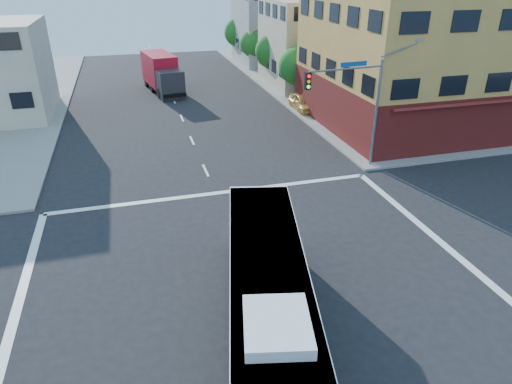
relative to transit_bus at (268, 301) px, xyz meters
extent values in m
plane|color=black|center=(0.51, 2.60, -1.75)|extent=(120.00, 120.00, 0.00)
cube|color=gray|center=(35.51, 37.60, -1.68)|extent=(50.00, 50.00, 0.15)
cube|color=gold|center=(20.51, 21.10, 5.25)|extent=(18.00, 15.00, 14.00)
cube|color=#5A1416|center=(20.51, 21.10, 0.25)|extent=(18.09, 15.08, 4.00)
cube|color=maroon|center=(20.51, 14.00, 1.85)|extent=(16.00, 1.60, 0.51)
cube|color=beige|center=(17.51, 36.60, 2.75)|extent=(12.00, 10.00, 9.00)
cube|color=#9E9E99|center=(17.51, 50.60, 3.25)|extent=(12.00, 10.00, 10.00)
cylinder|color=slate|center=(11.31, 13.40, 1.75)|extent=(0.18, 0.18, 7.00)
cylinder|color=slate|center=(8.81, 13.15, 4.85)|extent=(5.01, 0.62, 0.12)
cube|color=black|center=(6.31, 12.90, 4.35)|extent=(0.32, 0.30, 1.00)
sphere|color=#FF0C0C|center=(6.31, 12.73, 4.65)|extent=(0.20, 0.20, 0.20)
sphere|color=yellow|center=(6.31, 12.73, 4.35)|extent=(0.20, 0.20, 0.20)
sphere|color=#19FF33|center=(6.31, 12.73, 4.05)|extent=(0.20, 0.20, 0.20)
cube|color=navy|center=(9.31, 13.20, 5.10)|extent=(1.80, 0.22, 0.28)
cube|color=gray|center=(13.81, 13.65, 6.25)|extent=(0.50, 0.22, 0.14)
cylinder|color=#3B2815|center=(12.31, 30.60, -0.79)|extent=(0.28, 0.28, 1.92)
sphere|color=#1B5618|center=(12.31, 30.60, 1.61)|extent=(3.60, 3.60, 3.60)
sphere|color=#1B5618|center=(12.71, 30.30, 2.51)|extent=(2.52, 2.52, 2.52)
cylinder|color=#3B2815|center=(12.31, 38.60, -0.75)|extent=(0.28, 0.28, 1.99)
sphere|color=#1B5618|center=(12.31, 38.60, 1.76)|extent=(3.80, 3.80, 3.80)
sphere|color=#1B5618|center=(12.71, 38.30, 2.71)|extent=(2.66, 2.66, 2.66)
cylinder|color=#3B2815|center=(12.31, 46.60, -0.81)|extent=(0.28, 0.28, 1.89)
sphere|color=#1B5618|center=(12.31, 46.60, 1.50)|extent=(3.40, 3.40, 3.40)
sphere|color=#1B5618|center=(12.71, 46.30, 2.35)|extent=(2.38, 2.38, 2.38)
cylinder|color=#3B2815|center=(12.31, 54.60, -0.74)|extent=(0.28, 0.28, 2.03)
sphere|color=#1B5618|center=(12.31, 54.60, 1.88)|extent=(4.00, 4.00, 4.00)
sphere|color=#1B5618|center=(12.71, 54.30, 2.88)|extent=(2.80, 2.80, 2.80)
cube|color=black|center=(0.00, 0.02, -1.20)|extent=(5.20, 12.36, 0.45)
cube|color=white|center=(0.00, 0.02, 0.03)|extent=(5.18, 12.34, 2.87)
cube|color=black|center=(0.00, 0.02, 0.21)|extent=(5.15, 11.99, 1.26)
cube|color=black|center=(1.33, 5.84, 0.11)|extent=(2.31, 0.58, 1.36)
cube|color=#E5590C|center=(1.34, 5.87, 1.12)|extent=(1.89, 0.48, 0.28)
cube|color=white|center=(0.00, 0.02, 1.41)|extent=(5.08, 12.09, 0.12)
cube|color=white|center=(-0.67, -2.92, 1.65)|extent=(2.24, 2.56, 0.36)
cube|color=#107532|center=(-1.37, -0.18, -0.69)|extent=(1.25, 5.40, 0.28)
cube|color=#107532|center=(1.15, -0.76, -0.69)|extent=(1.25, 5.40, 0.28)
cylinder|color=black|center=(-0.31, 4.05, -1.23)|extent=(0.53, 1.09, 1.05)
cylinder|color=#99999E|center=(-0.45, 4.08, -1.23)|extent=(0.16, 0.52, 0.52)
cylinder|color=black|center=(2.04, 3.52, -1.23)|extent=(0.53, 1.09, 1.05)
cylinder|color=#99999E|center=(2.17, 3.49, -1.23)|extent=(0.16, 0.52, 0.52)
cube|color=#28282E|center=(0.38, 34.72, -0.37)|extent=(2.79, 2.70, 2.75)
cube|color=black|center=(0.55, 33.73, 0.05)|extent=(2.21, 0.45, 1.06)
cube|color=#B21022|center=(-0.28, 38.69, 0.47)|extent=(3.49, 6.27, 3.18)
cube|color=black|center=(-0.07, 37.43, -1.17)|extent=(3.70, 8.74, 0.32)
cylinder|color=black|center=(-0.75, 34.74, -1.22)|extent=(0.47, 1.09, 1.06)
cylinder|color=black|center=(1.44, 35.11, -1.22)|extent=(0.47, 1.09, 1.06)
cylinder|color=black|center=(-1.26, 37.77, -1.22)|extent=(0.47, 1.09, 1.06)
cylinder|color=black|center=(0.94, 38.14, -1.22)|extent=(0.47, 1.09, 1.06)
cylinder|color=black|center=(-1.69, 40.38, -1.22)|extent=(0.47, 1.09, 1.06)
cylinder|color=black|center=(0.50, 40.75, -1.22)|extent=(0.47, 1.09, 1.06)
imported|color=gold|center=(11.71, 26.89, -0.99)|extent=(1.87, 4.50, 1.52)
camera|label=1|loc=(-3.74, -11.77, 10.28)|focal=32.00mm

